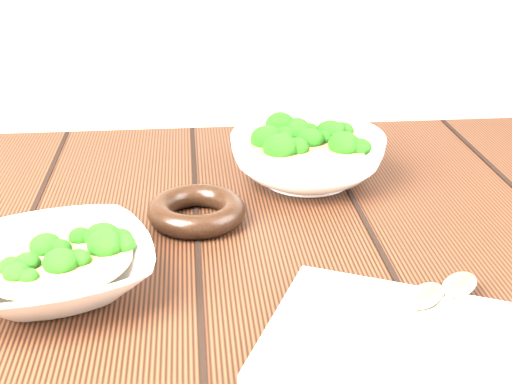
# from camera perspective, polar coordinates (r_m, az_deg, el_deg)

# --- Properties ---
(table) EXTENTS (1.20, 0.80, 0.75)m
(table) POSITION_cam_1_polar(r_m,az_deg,el_deg) (0.87, -3.08, -11.01)
(table) COLOR #371C0F
(table) RESTS_ON ground
(soup_bowl_front) EXTENTS (0.24, 0.24, 0.05)m
(soup_bowl_front) POSITION_cam_1_polar(r_m,az_deg,el_deg) (0.73, -15.75, -5.78)
(soup_bowl_front) COLOR silver
(soup_bowl_front) RESTS_ON table
(soup_bowl_back) EXTENTS (0.24, 0.24, 0.07)m
(soup_bowl_back) POSITION_cam_1_polar(r_m,az_deg,el_deg) (0.95, 4.13, 2.93)
(soup_bowl_back) COLOR silver
(soup_bowl_back) RESTS_ON table
(trivet) EXTENTS (0.15, 0.15, 0.03)m
(trivet) POSITION_cam_1_polar(r_m,az_deg,el_deg) (0.85, -4.77, -1.50)
(trivet) COLOR black
(trivet) RESTS_ON table
(napkin) EXTENTS (0.28, 0.26, 0.01)m
(napkin) POSITION_cam_1_polar(r_m,az_deg,el_deg) (0.64, 11.32, -11.89)
(napkin) COLOR beige
(napkin) RESTS_ON table
(spoon_left) EXTENTS (0.14, 0.15, 0.01)m
(spoon_left) POSITION_cam_1_polar(r_m,az_deg,el_deg) (0.67, 12.14, -9.45)
(spoon_left) COLOR #A39F90
(spoon_left) RESTS_ON napkin
(spoon_right) EXTENTS (0.13, 0.15, 0.01)m
(spoon_right) POSITION_cam_1_polar(r_m,az_deg,el_deg) (0.69, 14.90, -8.45)
(spoon_right) COLOR #A39F90
(spoon_right) RESTS_ON napkin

